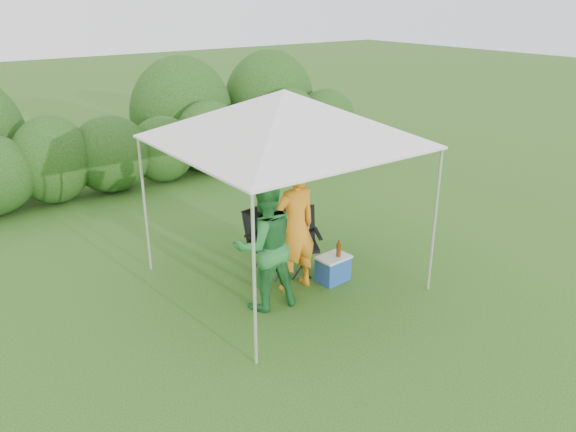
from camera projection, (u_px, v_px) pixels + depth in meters
ground at (305, 291)px, 8.12m from camera, size 70.00×70.00×0.00m
hedge at (144, 149)px, 12.39m from camera, size 12.38×1.53×1.80m
canopy at (284, 117)px, 7.59m from camera, size 3.10×3.10×2.83m
chair_right at (298, 236)px, 8.57m from camera, size 0.77×0.75×1.00m
chair_left at (266, 237)px, 8.49m from camera, size 0.71×0.66×1.03m
man at (295, 227)px, 7.90m from camera, size 0.70×0.47×1.89m
woman at (265, 245)px, 7.43m from camera, size 0.99×0.83×1.82m
cooler at (333, 268)px, 8.36m from camera, size 0.50×0.37×0.40m
bottle at (339, 248)px, 8.24m from camera, size 0.07×0.07×0.26m
lawn_toy at (318, 170)px, 13.26m from camera, size 0.55×0.46×0.27m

